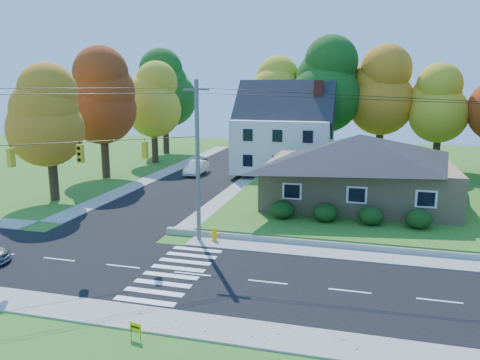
{
  "coord_description": "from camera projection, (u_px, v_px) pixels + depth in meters",
  "views": [
    {
      "loc": [
        8.28,
        -21.44,
        9.72
      ],
      "look_at": [
        0.44,
        8.0,
        3.45
      ],
      "focal_mm": 35.0,
      "sensor_mm": 36.0,
      "label": 1
    }
  ],
  "objects": [
    {
      "name": "fire_hydrant",
      "position": [
        214.0,
        235.0,
        29.38
      ],
      "size": [
        0.51,
        0.4,
        0.9
      ],
      "color": "#FFBE00",
      "rests_on": "ground"
    },
    {
      "name": "road_main",
      "position": [
        192.0,
        274.0,
        24.34
      ],
      "size": [
        90.0,
        8.0,
        0.02
      ],
      "primitive_type": "cube",
      "color": "black",
      "rests_on": "ground"
    },
    {
      "name": "white_car",
      "position": [
        197.0,
        168.0,
        51.01
      ],
      "size": [
        1.6,
        4.5,
        1.48
      ],
      "primitive_type": "imported",
      "rotation": [
        0.0,
        0.0,
        0.01
      ],
      "color": "white",
      "rests_on": "road_cross"
    },
    {
      "name": "hedge_row",
      "position": [
        348.0,
        214.0,
        31.5
      ],
      "size": [
        10.7,
        1.7,
        1.27
      ],
      "color": "#163A10",
      "rests_on": "lawn"
    },
    {
      "name": "road_cross",
      "position": [
        208.0,
        175.0,
        50.97
      ],
      "size": [
        8.0,
        44.0,
        0.02
      ],
      "primitive_type": "cube",
      "color": "black",
      "rests_on": "ground"
    },
    {
      "name": "tree_west_3",
      "position": [
        164.0,
        88.0,
        65.15
      ],
      "size": [
        7.84,
        7.84,
        14.6
      ],
      "color": "#3F2A19",
      "rests_on": "ground"
    },
    {
      "name": "sidewalk_north",
      "position": [
        221.0,
        243.0,
        29.07
      ],
      "size": [
        90.0,
        2.0,
        0.08
      ],
      "primitive_type": "cube",
      "color": "#9C9A90",
      "rests_on": "ground"
    },
    {
      "name": "tree_west_0",
      "position": [
        48.0,
        116.0,
        38.54
      ],
      "size": [
        6.16,
        6.16,
        11.47
      ],
      "color": "#3F2A19",
      "rests_on": "ground"
    },
    {
      "name": "sidewalk_south",
      "position": [
        150.0,
        319.0,
        19.6
      ],
      "size": [
        90.0,
        2.0,
        0.08
      ],
      "primitive_type": "cube",
      "color": "#9C9A90",
      "rests_on": "ground"
    },
    {
      "name": "yard_sign",
      "position": [
        135.0,
        327.0,
        18.1
      ],
      "size": [
        0.53,
        0.13,
        0.67
      ],
      "color": "black",
      "rests_on": "ground"
    },
    {
      "name": "lawn",
      "position": [
        417.0,
        194.0,
        40.89
      ],
      "size": [
        30.0,
        30.0,
        0.5
      ],
      "primitive_type": "cube",
      "color": "#3D7923",
      "rests_on": "ground"
    },
    {
      "name": "tree_lot_2",
      "position": [
        382.0,
        91.0,
        52.2
      ],
      "size": [
        7.28,
        7.28,
        13.56
      ],
      "color": "#3F2A19",
      "rests_on": "lawn"
    },
    {
      "name": "tree_west_1",
      "position": [
        102.0,
        96.0,
        48.0
      ],
      "size": [
        7.28,
        7.28,
        13.56
      ],
      "color": "#3F2A19",
      "rests_on": "ground"
    },
    {
      "name": "traffic_infrastructure",
      "position": [
        197.0,
        172.0,
        24.62
      ],
      "size": [
        38.1,
        10.66,
        10.0
      ],
      "color": "#666059",
      "rests_on": "ground"
    },
    {
      "name": "ground",
      "position": [
        192.0,
        274.0,
        24.34
      ],
      "size": [
        120.0,
        120.0,
        0.0
      ],
      "primitive_type": "plane",
      "color": "#3D7923"
    },
    {
      "name": "tree_lot_3",
      "position": [
        440.0,
        104.0,
        50.0
      ],
      "size": [
        6.16,
        6.16,
        11.47
      ],
      "color": "#3F2A19",
      "rests_on": "lawn"
    },
    {
      "name": "tree_lot_0",
      "position": [
        277.0,
        96.0,
        55.35
      ],
      "size": [
        6.72,
        6.72,
        12.51
      ],
      "color": "#3F2A19",
      "rests_on": "lawn"
    },
    {
      "name": "colonial_house",
      "position": [
        285.0,
        133.0,
        49.91
      ],
      "size": [
        10.4,
        8.4,
        9.6
      ],
      "color": "silver",
      "rests_on": "lawn"
    },
    {
      "name": "tree_west_2",
      "position": [
        153.0,
        100.0,
        57.34
      ],
      "size": [
        6.72,
        6.72,
        12.51
      ],
      "color": "#3F2A19",
      "rests_on": "ground"
    },
    {
      "name": "tree_lot_1",
      "position": [
        328.0,
        85.0,
        52.63
      ],
      "size": [
        7.84,
        7.84,
        14.6
      ],
      "color": "#3F2A19",
      "rests_on": "lawn"
    },
    {
      "name": "ranch_house",
      "position": [
        359.0,
        167.0,
        36.81
      ],
      "size": [
        14.6,
        10.6,
        5.4
      ],
      "color": "tan",
      "rests_on": "lawn"
    }
  ]
}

